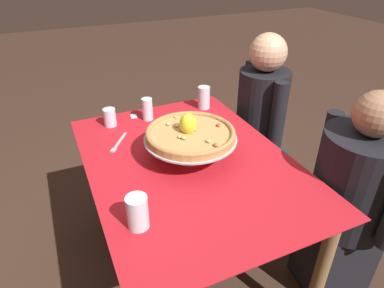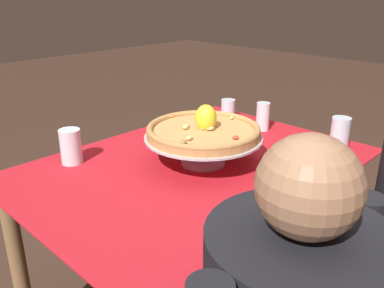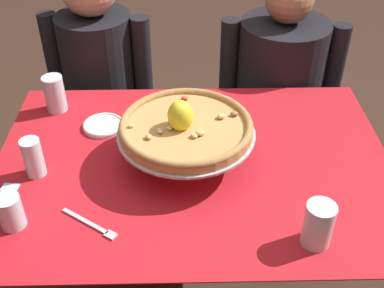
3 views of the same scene
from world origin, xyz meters
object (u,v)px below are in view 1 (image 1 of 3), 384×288
at_px(water_glass_back_left, 204,99).
at_px(dinner_fork, 118,143).
at_px(pizza, 190,133).
at_px(diner_left, 259,129).
at_px(diner_right, 349,203).
at_px(water_glass_front_left, 110,118).
at_px(water_glass_front_right, 138,214).
at_px(water_glass_side_left, 147,111).
at_px(pizza_stand, 190,142).
at_px(sugar_packet, 134,116).
at_px(side_plate, 199,123).

bearing_deg(water_glass_back_left, dinner_fork, -70.16).
xyz_separation_m(pizza, dinner_fork, (-0.26, -0.29, -0.13)).
bearing_deg(dinner_fork, diner_left, 96.60).
bearing_deg(diner_right, water_glass_front_left, -134.49).
bearing_deg(diner_right, dinner_fork, -126.47).
xyz_separation_m(water_glass_front_right, water_glass_front_left, (-0.82, 0.08, -0.02)).
bearing_deg(water_glass_back_left, water_glass_side_left, -88.65).
relative_size(pizza_stand, water_glass_side_left, 3.37).
bearing_deg(water_glass_side_left, pizza, 7.48).
xyz_separation_m(dinner_fork, diner_left, (-0.11, 0.96, -0.18)).
relative_size(water_glass_back_left, dinner_fork, 0.81).
relative_size(pizza_stand, sugar_packet, 8.69).
distance_m(side_plate, diner_left, 0.53).
height_order(water_glass_front_right, dinner_fork, water_glass_front_right).
height_order(water_glass_back_left, diner_right, diner_right).
distance_m(side_plate, dinner_fork, 0.47).
distance_m(sugar_packet, diner_left, 0.84).
relative_size(side_plate, sugar_packet, 2.91).
relative_size(water_glass_back_left, water_glass_side_left, 1.07).
relative_size(water_glass_front_right, diner_right, 0.12).
height_order(pizza_stand, sugar_packet, pizza_stand).
bearing_deg(diner_left, water_glass_side_left, -97.30).
xyz_separation_m(pizza_stand, water_glass_front_left, (-0.48, -0.28, -0.04)).
relative_size(side_plate, diner_right, 0.13).
distance_m(pizza_stand, water_glass_front_right, 0.49).
relative_size(water_glass_front_right, diner_left, 0.11).
xyz_separation_m(water_glass_front_left, sugar_packet, (-0.05, 0.15, -0.04)).
distance_m(side_plate, sugar_packet, 0.40).
height_order(side_plate, diner_right, diner_right).
bearing_deg(pizza, diner_right, 56.68).
relative_size(pizza_stand, dinner_fork, 2.56).
height_order(pizza, water_glass_front_right, pizza).
xyz_separation_m(diner_left, diner_right, (0.80, -0.03, -0.01)).
relative_size(pizza_stand, diner_right, 0.38).
xyz_separation_m(side_plate, diner_right, (0.72, 0.46, -0.20)).
bearing_deg(water_glass_front_left, dinner_fork, -2.51).
xyz_separation_m(pizza, water_glass_front_right, (0.34, -0.36, -0.07)).
bearing_deg(water_glass_side_left, water_glass_back_left, 91.35).
distance_m(water_glass_back_left, diner_right, 1.00).
bearing_deg(pizza, water_glass_back_left, 147.55).
bearing_deg(diner_right, sugar_packet, -141.08).
distance_m(pizza_stand, diner_right, 0.82).
bearing_deg(diner_left, sugar_packet, -101.29).
distance_m(pizza_stand, pizza, 0.05).
xyz_separation_m(water_glass_back_left, water_glass_side_left, (0.01, -0.37, -0.00)).
relative_size(pizza, side_plate, 2.87).
xyz_separation_m(water_glass_front_left, side_plate, (0.19, 0.46, -0.03)).
xyz_separation_m(water_glass_side_left, dinner_fork, (0.20, -0.23, -0.05)).
bearing_deg(water_glass_side_left, pizza_stand, 7.49).
bearing_deg(water_glass_front_right, sugar_packet, 165.47).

